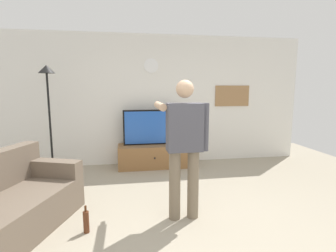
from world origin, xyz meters
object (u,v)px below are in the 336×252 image
(framed_picture, at_px, (232,96))
(floor_lamp, at_px, (48,98))
(wall_clock, at_px, (151,66))
(beverage_bottle, at_px, (86,222))
(person_standing_nearer_lamp, at_px, (184,142))
(side_couch, at_px, (4,207))
(television, at_px, (153,127))
(tv_stand, at_px, (153,156))

(framed_picture, bearing_deg, floor_lamp, -171.64)
(wall_clock, relative_size, beverage_bottle, 0.92)
(floor_lamp, bearing_deg, person_standing_nearer_lamp, -43.03)
(wall_clock, relative_size, side_couch, 0.16)
(wall_clock, xyz_separation_m, beverage_bottle, (-1.00, -2.60, -1.93))
(television, distance_m, floor_lamp, 2.01)
(floor_lamp, bearing_deg, side_couch, -89.55)
(person_standing_nearer_lamp, relative_size, beverage_bottle, 5.38)
(television, relative_size, side_couch, 0.64)
(side_couch, bearing_deg, wall_clock, 53.08)
(television, distance_m, beverage_bottle, 2.65)
(tv_stand, bearing_deg, side_couch, -130.37)
(framed_picture, bearing_deg, side_couch, -145.70)
(tv_stand, distance_m, framed_picture, 2.18)
(wall_clock, distance_m, floor_lamp, 2.06)
(television, distance_m, person_standing_nearer_lamp, 2.21)
(tv_stand, bearing_deg, person_standing_nearer_lamp, -85.98)
(wall_clock, bearing_deg, beverage_bottle, -110.99)
(floor_lamp, height_order, side_couch, floor_lamp)
(wall_clock, height_order, side_couch, wall_clock)
(side_couch, xyz_separation_m, beverage_bottle, (0.88, -0.11, -0.19))
(framed_picture, bearing_deg, person_standing_nearer_lamp, -123.83)
(tv_stand, bearing_deg, television, 90.00)
(television, height_order, side_couch, television)
(floor_lamp, bearing_deg, beverage_bottle, -66.68)
(television, xyz_separation_m, framed_picture, (1.79, 0.25, 0.62))
(framed_picture, xyz_separation_m, floor_lamp, (-3.68, -0.54, -0.00))
(wall_clock, height_order, floor_lamp, wall_clock)
(beverage_bottle, bearing_deg, framed_picture, 43.07)
(person_standing_nearer_lamp, xyz_separation_m, beverage_bottle, (-1.15, -0.16, -0.84))
(television, relative_size, person_standing_nearer_lamp, 0.70)
(person_standing_nearer_lamp, relative_size, side_couch, 0.90)
(television, height_order, person_standing_nearer_lamp, person_standing_nearer_lamp)
(television, distance_m, wall_clock, 1.27)
(side_couch, bearing_deg, framed_picture, 34.30)
(person_standing_nearer_lamp, bearing_deg, beverage_bottle, -171.98)
(framed_picture, height_order, beverage_bottle, framed_picture)
(television, xyz_separation_m, wall_clock, (0.00, 0.24, 1.25))
(wall_clock, distance_m, framed_picture, 1.90)
(framed_picture, relative_size, person_standing_nearer_lamp, 0.46)
(tv_stand, distance_m, floor_lamp, 2.25)
(television, xyz_separation_m, side_couch, (-1.87, -2.25, -0.50))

